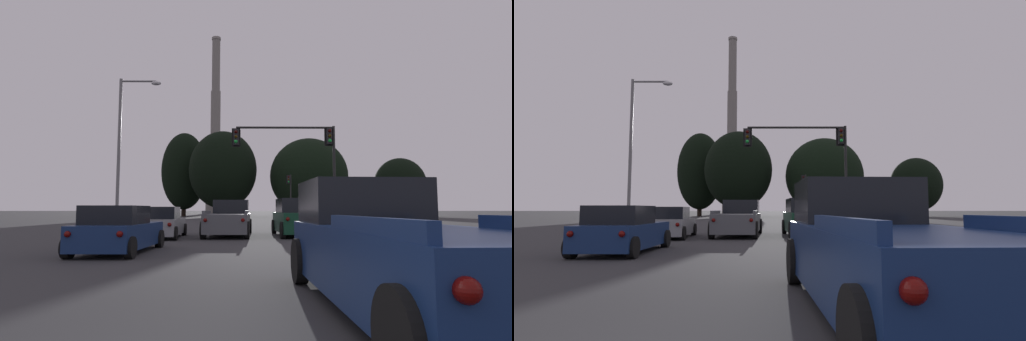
# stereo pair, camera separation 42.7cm
# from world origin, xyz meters

# --- Properties ---
(hatchback_left_lane_second) EXTENTS (1.94, 4.12, 1.44)m
(hatchback_left_lane_second) POSITION_xyz_m (-2.99, 10.23, 0.66)
(hatchback_left_lane_second) COLOR navy
(hatchback_left_lane_second) RESTS_ON ground_plane
(hatchback_left_lane_front) EXTENTS (2.06, 4.17, 1.44)m
(hatchback_left_lane_front) POSITION_xyz_m (-3.12, 16.54, 0.66)
(hatchback_left_lane_front) COLOR gray
(hatchback_left_lane_front) RESTS_ON ground_plane
(pickup_truck_center_lane_front) EXTENTS (2.28, 5.54, 1.82)m
(pickup_truck_center_lane_front) POSITION_xyz_m (-0.05, 18.26, 0.80)
(pickup_truck_center_lane_front) COLOR #4C4F54
(pickup_truck_center_lane_front) RESTS_ON ground_plane
(pickup_truck_right_lane_third) EXTENTS (2.44, 5.59, 1.82)m
(pickup_truck_right_lane_third) POSITION_xyz_m (3.04, 3.28, 0.80)
(pickup_truck_right_lane_third) COLOR navy
(pickup_truck_right_lane_third) RESTS_ON ground_plane
(suv_right_lane_front) EXTENTS (2.32, 4.98, 1.86)m
(suv_right_lane_front) POSITION_xyz_m (3.34, 17.91, 0.90)
(suv_right_lane_front) COLOR #0F3823
(suv_right_lane_front) RESTS_ON ground_plane
(traffic_light_far_right) EXTENTS (0.78, 0.50, 5.96)m
(traffic_light_far_right) POSITION_xyz_m (6.16, 51.15, 3.91)
(traffic_light_far_right) COLOR black
(traffic_light_far_right) RESTS_ON ground_plane
(traffic_light_overhead_right) EXTENTS (6.92, 0.50, 6.78)m
(traffic_light_overhead_right) POSITION_xyz_m (4.28, 23.66, 5.23)
(traffic_light_overhead_right) COLOR black
(traffic_light_overhead_right) RESTS_ON ground_plane
(street_lamp) EXTENTS (2.67, 0.36, 9.62)m
(street_lamp) POSITION_xyz_m (-6.92, 22.69, 5.76)
(street_lamp) COLOR slate
(street_lamp) RESTS_ON ground_plane
(smokestack) EXTENTS (5.37, 5.37, 53.05)m
(smokestack) POSITION_xyz_m (-9.75, 114.24, 20.79)
(smokestack) COLOR slate
(smokestack) RESTS_ON ground_plane
(treeline_far_left) EXTENTS (13.24, 11.92, 13.39)m
(treeline_far_left) POSITION_xyz_m (10.78, 65.36, 6.89)
(treeline_far_left) COLOR black
(treeline_far_left) RESTS_ON ground_plane
(treeline_far_right) EXTENTS (11.58, 10.42, 14.65)m
(treeline_far_right) POSITION_xyz_m (-3.87, 65.65, 7.99)
(treeline_far_right) COLOR black
(treeline_far_right) RESTS_ON ground_plane
(treeline_left_mid) EXTENTS (8.36, 7.53, 15.48)m
(treeline_left_mid) POSITION_xyz_m (-11.46, 71.51, 8.35)
(treeline_left_mid) COLOR black
(treeline_left_mid) RESTS_ON ground_plane
(treeline_center_right) EXTENTS (9.35, 8.41, 10.69)m
(treeline_center_right) POSITION_xyz_m (28.26, 70.56, 5.78)
(treeline_center_right) COLOR black
(treeline_center_right) RESTS_ON ground_plane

